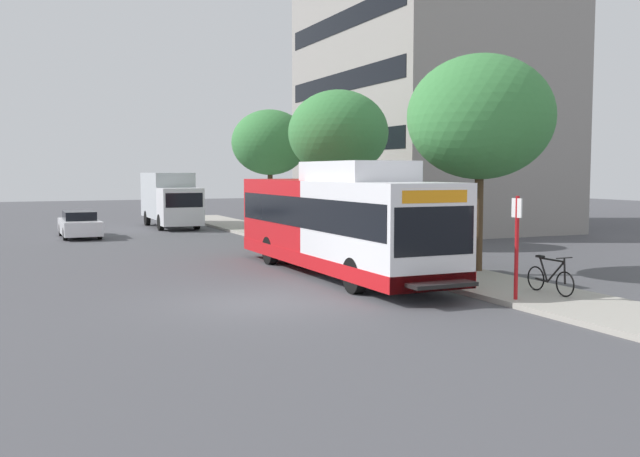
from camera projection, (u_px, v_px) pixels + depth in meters
The scene contains 10 objects.
ground_plane at pixel (184, 266), 25.51m from camera, with size 120.00×120.00×0.00m, color #4C4C51.
sidewalk_curb at pixel (384, 260), 26.50m from camera, with size 3.00×56.00×0.14m, color #A8A399.
transit_bus at pixel (338, 222), 23.18m from camera, with size 2.58×12.25×3.65m.
bus_stop_sign_pole at pixel (517, 240), 17.89m from camera, with size 0.10×0.36×2.60m.
bicycle_parked at pixel (550, 278), 18.81m from camera, with size 0.52×1.76×1.02m.
street_tree_near_stop at pixel (480, 117), 22.82m from camera, with size 4.67×4.67×6.92m.
street_tree_mid_block at pixel (338, 133), 31.50m from camera, with size 4.41×4.41×6.76m.
street_tree_far_block at pixel (270, 143), 39.21m from camera, with size 4.19×4.19×6.56m.
parked_car_far_lane at pixel (80, 224), 36.23m from camera, with size 1.80×4.50×1.33m.
box_truck_background at pixel (170, 198), 42.80m from camera, with size 2.32×7.01×3.25m.
Camera 1 is at (-5.81, -17.12, 3.36)m, focal length 40.28 mm.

